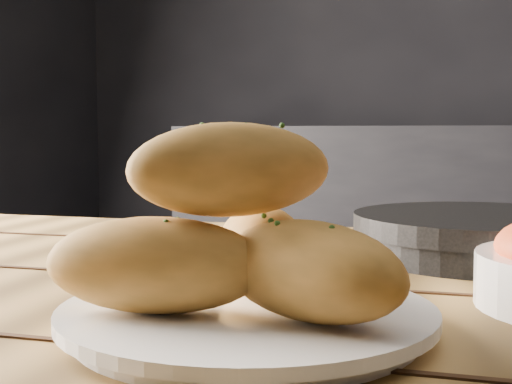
% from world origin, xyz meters
% --- Properties ---
extents(plate, '(0.24, 0.24, 0.02)m').
position_xyz_m(plate, '(-0.60, -0.35, 0.76)').
color(plate, white).
rests_on(plate, table).
extents(bread_rolls, '(0.24, 0.20, 0.12)m').
position_xyz_m(bread_rolls, '(-0.61, -0.35, 0.81)').
color(bread_rolls, '#BD8034').
rests_on(bread_rolls, plate).
extents(skillet, '(0.40, 0.27, 0.05)m').
position_xyz_m(skillet, '(-0.45, -0.01, 0.77)').
color(skillet, black).
rests_on(skillet, table).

